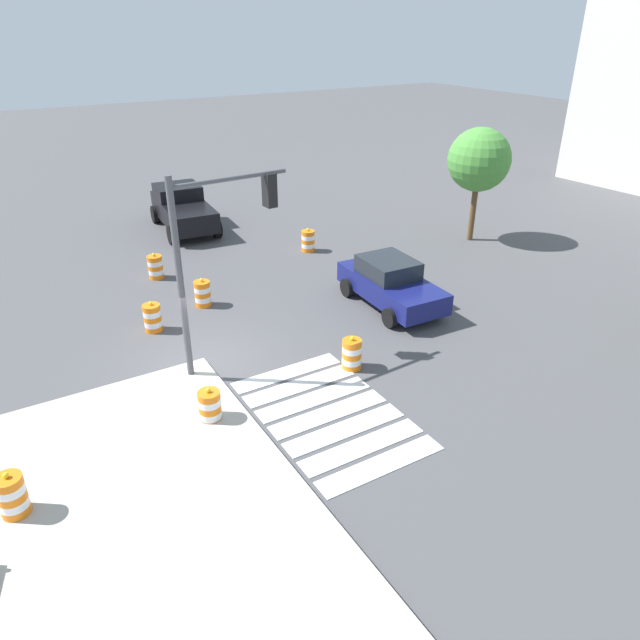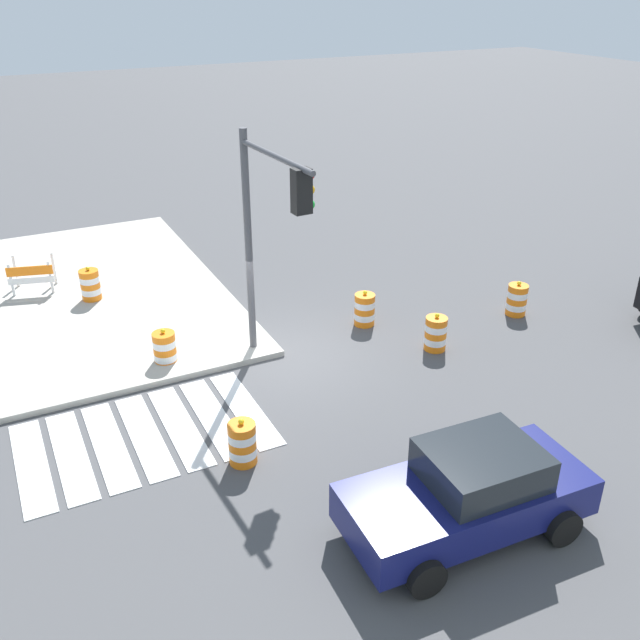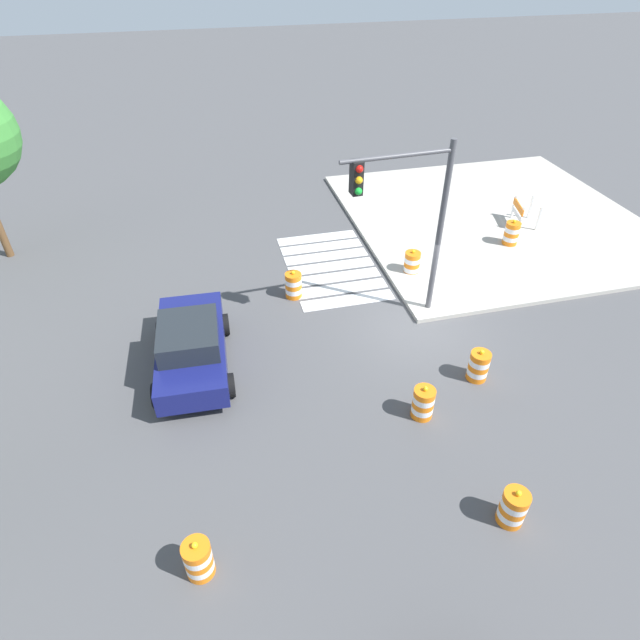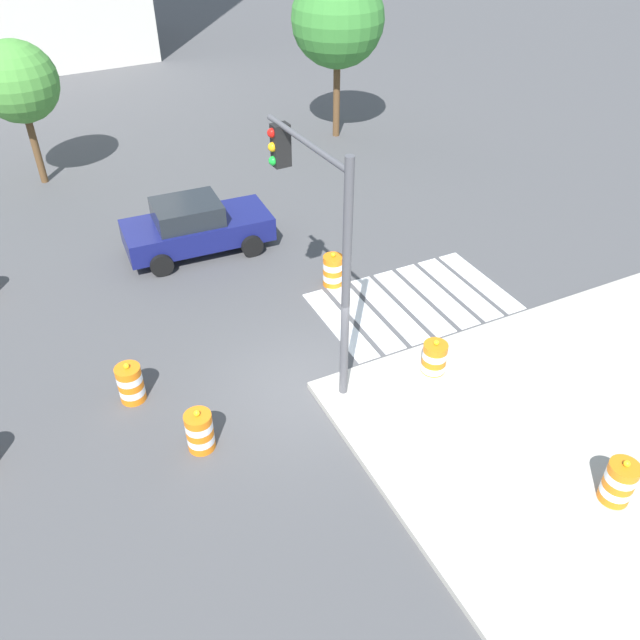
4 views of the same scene
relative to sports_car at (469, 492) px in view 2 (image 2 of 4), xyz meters
The scene contains 12 objects.
ground_plane 7.05m from the sports_car, 86.99° to the right, with size 120.00×120.00×0.00m, color #474749.
sidewalk_corner 14.49m from the sports_car, 63.89° to the right, with size 12.00×12.00×0.15m, color #ADA89E.
crosswalk_stripes 6.84m from the sports_car, 49.95° to the right, with size 5.10×3.20×0.02m.
sports_car is the anchor object (origin of this frame).
traffic_barrel_near_corner 8.50m from the sports_car, 68.08° to the right, with size 0.56×0.56×1.02m.
traffic_barrel_crosswalk_end 6.50m from the sports_car, 120.15° to the right, with size 0.56×0.56×1.02m.
traffic_barrel_median_near 8.01m from the sports_car, 106.94° to the right, with size 0.56×0.56×1.02m.
traffic_barrel_far_curb 4.49m from the sports_car, 50.90° to the right, with size 0.56×0.56×1.02m.
traffic_barrel_lane_center 9.04m from the sports_car, 135.93° to the right, with size 0.56×0.56×1.02m.
traffic_barrel_on_sidewalk 13.05m from the sports_car, 71.53° to the right, with size 0.56×0.56×1.02m.
construction_barricade 14.74m from the sports_car, 67.72° to the right, with size 1.39×1.07×1.00m.
traffic_light_pole 7.22m from the sports_car, 82.14° to the right, with size 0.53×3.29×5.50m.
Camera 2 is at (6.06, 14.19, 8.76)m, focal length 39.18 mm.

